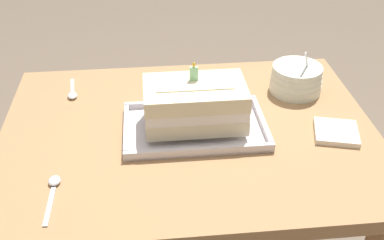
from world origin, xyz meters
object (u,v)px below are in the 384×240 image
at_px(foil_tray, 195,128).
at_px(napkin_pile, 336,132).
at_px(bowl_stack, 296,79).
at_px(serving_spoon_by_bowls, 72,94).
at_px(birthday_cake, 195,104).
at_px(serving_spoon_near_tray, 53,186).

height_order(foil_tray, napkin_pile, foil_tray).
height_order(bowl_stack, serving_spoon_by_bowls, bowl_stack).
distance_m(birthday_cake, serving_spoon_by_bowls, 0.39).
bearing_deg(birthday_cake, bowl_stack, 28.53).
height_order(foil_tray, serving_spoon_near_tray, foil_tray).
distance_m(serving_spoon_by_bowls, napkin_pile, 0.72).
xyz_separation_m(birthday_cake, napkin_pile, (0.35, -0.05, -0.07)).
distance_m(serving_spoon_near_tray, napkin_pile, 0.68).
bearing_deg(serving_spoon_near_tray, bowl_stack, 29.16).
bearing_deg(serving_spoon_near_tray, foil_tray, 29.74).
height_order(serving_spoon_near_tray, napkin_pile, napkin_pile).
height_order(birthday_cake, bowl_stack, birthday_cake).
bearing_deg(bowl_stack, foil_tray, -151.47).
xyz_separation_m(birthday_cake, serving_spoon_near_tray, (-0.32, -0.18, -0.07)).
bearing_deg(napkin_pile, bowl_stack, 100.69).
relative_size(serving_spoon_by_bowls, napkin_pile, 0.96).
bearing_deg(bowl_stack, serving_spoon_near_tray, -150.84).
distance_m(foil_tray, serving_spoon_near_tray, 0.37).
bearing_deg(birthday_cake, serving_spoon_near_tray, -150.26).
height_order(birthday_cake, serving_spoon_near_tray, birthday_cake).
bearing_deg(serving_spoon_by_bowls, bowl_stack, -3.28).
height_order(foil_tray, bowl_stack, bowl_stack).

